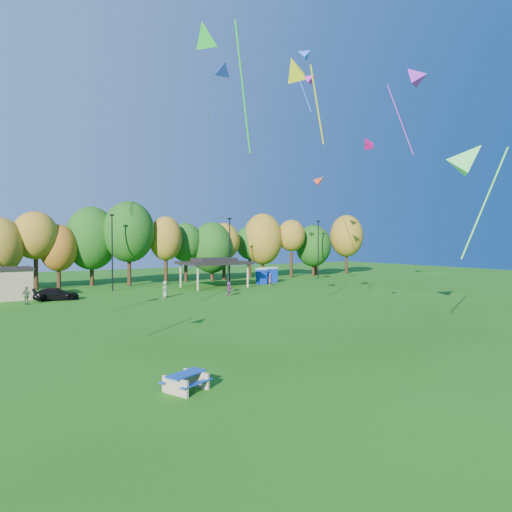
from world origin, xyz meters
TOP-DOWN VIEW (x-y plane):
  - ground at (0.00, 0.00)m, footprint 160.00×160.00m
  - tree_line at (-1.03, 45.51)m, footprint 93.57×10.55m
  - lamp_posts at (2.00, 40.00)m, footprint 64.50×0.25m
  - pavilion at (14.00, 37.00)m, footprint 8.20×6.20m
  - porta_potties at (22.73, 38.01)m, footprint 3.75×2.37m
  - picnic_table at (-5.70, 2.18)m, footprint 2.06×1.90m
  - car_d at (-5.12, 34.65)m, footprint 4.56×2.52m
  - far_person_0 at (-7.99, 32.73)m, footprint 1.00×1.01m
  - far_person_1 at (4.84, 30.61)m, footprint 1.00×1.02m
  - far_person_2 at (21.02, 34.61)m, footprint 0.72×0.64m
  - far_person_3 at (11.27, 28.41)m, footprint 0.78×1.50m
  - kite_0 at (-1.47, 8.59)m, footprint 3.89×3.33m
  - kite_2 at (4.10, 17.13)m, footprint 1.61×2.94m
  - kite_3 at (7.72, 5.19)m, footprint 1.11×0.86m
  - kite_5 at (21.21, 25.03)m, footprint 1.84×1.88m
  - kite_7 at (16.36, 21.38)m, footprint 1.71×1.92m
  - kite_8 at (16.38, 22.22)m, footprint 2.80×3.36m
  - kite_12 at (5.04, 8.87)m, footprint 3.55×2.20m
  - kite_13 at (23.58, 14.38)m, footprint 2.93×5.13m
  - kite_15 at (14.31, 2.58)m, footprint 3.78×4.53m

SIDE VIEW (x-z plane):
  - ground at x=0.00m, z-range 0.00..0.00m
  - picnic_table at x=-5.70m, z-range 0.06..0.78m
  - car_d at x=-5.12m, z-range 0.00..1.25m
  - far_person_3 at x=11.27m, z-range 0.00..1.54m
  - far_person_2 at x=21.02m, z-range 0.00..1.67m
  - far_person_0 at x=-7.99m, z-range 0.00..1.71m
  - far_person_1 at x=4.84m, z-range 0.00..1.77m
  - porta_potties at x=22.73m, z-range 0.01..2.19m
  - pavilion at x=14.00m, z-range 1.34..5.11m
  - lamp_posts at x=2.00m, z-range 0.36..9.45m
  - tree_line at x=-1.03m, z-range 0.34..11.49m
  - kite_15 at x=14.31m, z-range 7.35..15.25m
  - kite_3 at x=7.72m, z-range 11.43..12.49m
  - kite_5 at x=21.21m, z-range 12.09..13.60m
  - kite_12 at x=5.04m, z-range 14.15..19.83m
  - kite_0 at x=-1.47m, z-range 13.72..21.18m
  - kite_2 at x=4.10m, z-range 16.97..21.63m
  - kite_13 at x=23.58m, z-range 17.48..26.15m
  - kite_7 at x=16.36m, z-range 21.40..23.01m
  - kite_8 at x=16.38m, z-range 21.65..28.03m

